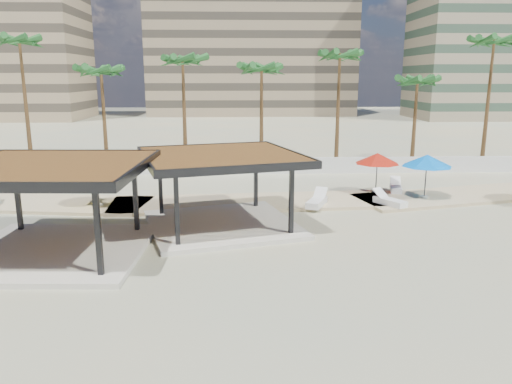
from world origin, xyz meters
TOP-DOWN VIEW (x-y plane):
  - ground at (0.00, 0.00)m, footprint 200.00×200.00m
  - promenade at (2.00, 7.67)m, footprint 44.45×7.97m
  - boundary_wall at (0.00, 16.00)m, footprint 56.00×0.30m
  - building_mid at (4.00, 78.00)m, footprint 38.00×16.00m
  - pavilion_central at (0.30, 2.65)m, footprint 8.71×8.71m
  - pavilion_west at (-6.37, -0.90)m, footprint 7.76×7.76m
  - umbrella_b at (-6.54, 6.34)m, footprint 3.28×3.28m
  - umbrella_c at (9.56, 9.00)m, footprint 3.21×3.21m
  - umbrella_d at (11.96, 7.32)m, footprint 3.09×3.09m
  - lounger_b at (5.42, 5.85)m, footprint 1.52×2.27m
  - lounger_c at (9.45, 5.84)m, footprint 1.64×2.10m
  - lounger_d at (10.87, 9.24)m, footprint 1.12×2.10m
  - palm_b at (-15.00, 18.70)m, footprint 3.00×3.00m
  - palm_c at (-9.00, 18.10)m, footprint 3.00×3.00m
  - palm_d at (-3.00, 18.90)m, footprint 3.00×3.00m
  - palm_e at (3.00, 18.40)m, footprint 3.00×3.00m
  - palm_f at (9.00, 18.60)m, footprint 3.00×3.00m
  - palm_g at (15.00, 18.20)m, footprint 3.00×3.00m
  - palm_h at (21.00, 18.80)m, footprint 3.00×3.00m

SIDE VIEW (x-z plane):
  - ground at x=0.00m, z-range 0.00..0.00m
  - promenade at x=2.00m, z-range -0.06..0.18m
  - lounger_d at x=10.87m, z-range -0.02..0.74m
  - lounger_c at x=9.45m, z-range -0.02..0.76m
  - lounger_b at x=5.42m, z-range -0.03..0.79m
  - boundary_wall at x=0.00m, z-range 0.00..1.20m
  - umbrella_b at x=-6.54m, z-range 1.00..3.27m
  - pavilion_central at x=0.30m, z-range 0.35..3.93m
  - umbrella_c at x=9.56m, z-range 1.04..3.43m
  - pavilion_west at x=-6.37m, z-range 0.36..4.13m
  - umbrella_d at x=11.96m, z-range 1.09..3.64m
  - palm_g at x=15.00m, z-range 2.72..10.30m
  - palm_c at x=-9.00m, z-range 3.05..11.35m
  - palm_e at x=3.00m, z-range 3.12..11.60m
  - palm_d at x=-3.00m, z-range 3.40..12.51m
  - palm_f at x=9.00m, z-range 3.56..13.04m
  - palm_b at x=-15.00m, z-range 4.02..14.54m
  - palm_h at x=21.00m, z-range 4.04..14.60m
  - building_mid at x=4.00m, z-range -0.93..29.47m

